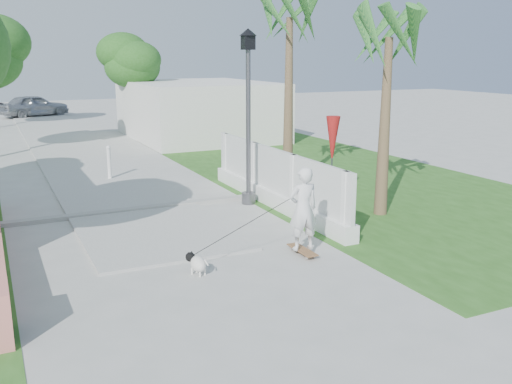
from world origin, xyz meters
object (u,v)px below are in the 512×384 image
bollard (109,162)px  skateboarder (300,210)px  street_lamp (248,111)px  patio_umbrella (333,140)px  dog (197,263)px  parked_car (35,106)px

bollard → skateboarder: 8.74m
skateboarder → street_lamp: bearing=-96.2°
bollard → skateboarder: size_ratio=0.43×
street_lamp → patio_umbrella: bearing=-27.8°
skateboarder → dog: bearing=7.3°
street_lamp → dog: bearing=-125.1°
bollard → dog: (-0.20, -8.63, -0.37)m
patio_umbrella → parked_car: (-5.04, 26.81, -0.98)m
street_lamp → parked_car: 26.05m
street_lamp → patio_umbrella: (1.90, -1.00, -0.74)m
skateboarder → parked_car: 29.92m
bollard → parked_car: size_ratio=0.26×
skateboarder → parked_car: skateboarder is taller
bollard → patio_umbrella: size_ratio=0.47×
bollard → dog: bollard is taller
patio_umbrella → skateboarder: 4.09m
street_lamp → parked_car: bearing=96.9°
bollard → skateboarder: skateboarder is taller
bollard → parked_car: bearing=91.2°
patio_umbrella → bollard: bearing=129.9°
dog → parked_car: 29.94m
dog → patio_umbrella: bearing=8.2°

